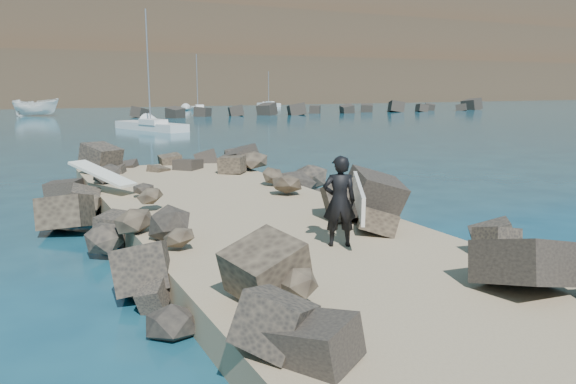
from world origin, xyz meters
name	(u,v)px	position (x,y,z in m)	size (l,w,h in m)	color
ground	(269,248)	(0.00, 0.00, 0.00)	(800.00, 800.00, 0.00)	#0F384C
jetty	(310,259)	(0.00, -2.00, 0.30)	(6.00, 26.00, 0.60)	#8C7759
riprap_left	(161,262)	(-2.90, -1.50, 0.50)	(2.60, 22.00, 1.00)	black
riprap_right	(410,228)	(2.90, -1.50, 0.50)	(2.60, 22.00, 1.00)	black
breakwater_secondary	(333,109)	(35.00, 55.00, 0.60)	(52.00, 4.00, 1.20)	black
headland	(59,41)	(10.00, 160.00, 16.00)	(360.00, 140.00, 32.00)	#2D4919
surfboard_resting	(102,177)	(-2.82, 5.74, 1.04)	(0.61, 2.45, 0.08)	white
boat_imported	(36,107)	(-1.67, 65.67, 1.10)	(2.14, 5.69, 2.20)	white
surfer_with_board	(342,201)	(0.52, -2.33, 1.51)	(1.41, 1.99, 1.80)	black
sailboat_f	(269,105)	(37.89, 82.20, 0.35)	(2.72, 5.25, 6.42)	silver
sailboat_d	(198,109)	(20.75, 70.34, 0.35)	(3.03, 7.18, 8.47)	silver
sailboat_c	(151,126)	(5.82, 36.62, 0.35)	(4.62, 8.64, 10.11)	silver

